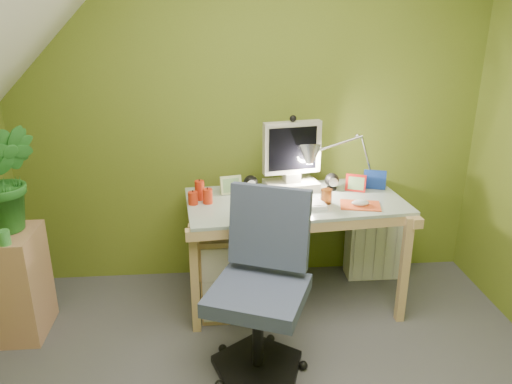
{
  "coord_description": "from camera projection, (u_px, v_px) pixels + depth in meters",
  "views": [
    {
      "loc": [
        -0.23,
        -1.73,
        1.86
      ],
      "look_at": [
        0.0,
        1.0,
        0.85
      ],
      "focal_mm": 35.0,
      "sensor_mm": 36.0,
      "label": 1
    }
  ],
  "objects": [
    {
      "name": "photo_frame_green",
      "position": [
        231.0,
        185.0,
        3.23
      ],
      "size": [
        0.14,
        0.05,
        0.12
      ],
      "primitive_type": "cube",
      "rotation": [
        0.0,
        0.0,
        0.23
      ],
      "color": "#BDD18F",
      "rests_on": "desk"
    },
    {
      "name": "radiator",
      "position": [
        377.0,
        247.0,
        3.64
      ],
      "size": [
        0.44,
        0.18,
        0.44
      ],
      "primitive_type": "cube",
      "rotation": [
        0.0,
        0.0,
        -0.0
      ],
      "color": "white",
      "rests_on": "floor"
    },
    {
      "name": "task_chair",
      "position": [
        258.0,
        292.0,
        2.57
      ],
      "size": [
        0.71,
        0.71,
        0.98
      ],
      "primitive_type": null,
      "rotation": [
        0.0,
        0.0,
        -0.39
      ],
      "color": "#3B4562",
      "rests_on": "floor"
    },
    {
      "name": "mousepad",
      "position": [
        360.0,
        205.0,
        3.05
      ],
      "size": [
        0.27,
        0.22,
        0.01
      ],
      "primitive_type": "cube",
      "rotation": [
        0.0,
        0.0,
        -0.22
      ],
      "color": "#D54C21",
      "rests_on": "desk"
    },
    {
      "name": "photo_frame_red",
      "position": [
        356.0,
        183.0,
        3.28
      ],
      "size": [
        0.13,
        0.07,
        0.11
      ],
      "primitive_type": "cube",
      "rotation": [
        0.0,
        0.0,
        -0.4
      ],
      "color": "red",
      "rests_on": "desk"
    },
    {
      "name": "wall_back",
      "position": [
        249.0,
        113.0,
        3.36
      ],
      "size": [
        3.2,
        0.01,
        2.4
      ],
      "primitive_type": "cube",
      "color": "olive",
      "rests_on": "floor"
    },
    {
      "name": "potted_plant",
      "position": [
        6.0,
        179.0,
        2.78
      ],
      "size": [
        0.4,
        0.35,
        0.62
      ],
      "primitive_type": "imported",
      "rotation": [
        0.0,
        0.0,
        0.25
      ],
      "color": "#236923",
      "rests_on": "side_ledge"
    },
    {
      "name": "desk",
      "position": [
        294.0,
        251.0,
        3.28
      ],
      "size": [
        1.41,
        0.8,
        0.73
      ],
      "primitive_type": null,
      "rotation": [
        0.0,
        0.0,
        0.09
      ],
      "color": "tan",
      "rests_on": "floor"
    },
    {
      "name": "photo_frame_blue",
      "position": [
        375.0,
        179.0,
        3.32
      ],
      "size": [
        0.15,
        0.07,
        0.13
      ],
      "primitive_type": "cube",
      "rotation": [
        0.0,
        0.0,
        -0.33
      ],
      "color": "navy",
      "rests_on": "desk"
    },
    {
      "name": "candle_cluster",
      "position": [
        200.0,
        192.0,
        3.09
      ],
      "size": [
        0.18,
        0.17,
        0.12
      ],
      "primitive_type": null,
      "rotation": [
        0.0,
        0.0,
        -0.15
      ],
      "color": "red",
      "rests_on": "desk"
    },
    {
      "name": "desk_lamp",
      "position": [
        360.0,
        149.0,
        3.26
      ],
      "size": [
        0.53,
        0.29,
        0.55
      ],
      "primitive_type": null,
      "rotation": [
        0.0,
        0.0,
        0.14
      ],
      "color": "silver",
      "rests_on": "desk"
    },
    {
      "name": "monitor",
      "position": [
        292.0,
        149.0,
        3.22
      ],
      "size": [
        0.45,
        0.31,
        0.56
      ],
      "primitive_type": null,
      "rotation": [
        0.0,
        0.0,
        0.19
      ],
      "color": "beige",
      "rests_on": "desk"
    },
    {
      "name": "green_cup",
      "position": [
        4.0,
        238.0,
        2.69
      ],
      "size": [
        0.08,
        0.08,
        0.08
      ],
      "primitive_type": "cylinder",
      "rotation": [
        0.0,
        0.0,
        0.22
      ],
      "color": "green",
      "rests_on": "side_ledge"
    },
    {
      "name": "speaker_right",
      "position": [
        332.0,
        182.0,
        3.3
      ],
      "size": [
        0.11,
        0.11,
        0.11
      ],
      "primitive_type": null,
      "rotation": [
        0.0,
        0.0,
        -0.21
      ],
      "color": "black",
      "rests_on": "desk"
    },
    {
      "name": "side_ledge",
      "position": [
        21.0,
        284.0,
        2.95
      ],
      "size": [
        0.24,
        0.38,
        0.66
      ],
      "primitive_type": "cube",
      "color": "tan",
      "rests_on": "floor"
    },
    {
      "name": "amber_tumbler",
      "position": [
        326.0,
        196.0,
        3.08
      ],
      "size": [
        0.09,
        0.09,
        0.09
      ],
      "primitive_type": "cylinder",
      "rotation": [
        0.0,
        0.0,
        -0.24
      ],
      "color": "#954315",
      "rests_on": "desk"
    },
    {
      "name": "mouse",
      "position": [
        360.0,
        203.0,
        3.04
      ],
      "size": [
        0.11,
        0.07,
        0.04
      ],
      "primitive_type": "ellipsoid",
      "rotation": [
        0.0,
        0.0,
        -0.05
      ],
      "color": "silver",
      "rests_on": "mousepad"
    },
    {
      "name": "speaker_left",
      "position": [
        251.0,
        184.0,
        3.26
      ],
      "size": [
        0.11,
        0.11,
        0.11
      ],
      "primitive_type": null,
      "rotation": [
        0.0,
        0.0,
        0.19
      ],
      "color": "black",
      "rests_on": "desk"
    },
    {
      "name": "keyboard",
      "position": [
        286.0,
        206.0,
        3.01
      ],
      "size": [
        0.5,
        0.21,
        0.02
      ],
      "primitive_type": "cube",
      "rotation": [
        0.0,
        0.0,
        0.11
      ],
      "color": "white",
      "rests_on": "desk"
    }
  ]
}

